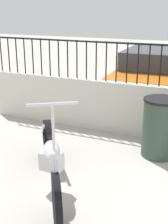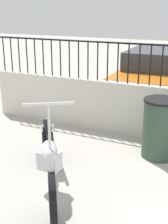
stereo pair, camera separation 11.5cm
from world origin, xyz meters
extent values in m
cylinder|color=black|center=(-5.31, 2.78, 1.33)|extent=(0.02, 0.02, 0.73)
cylinder|color=black|center=(-5.11, 2.78, 1.33)|extent=(0.02, 0.02, 0.73)
cylinder|color=black|center=(-4.91, 2.78, 1.33)|extent=(0.02, 0.02, 0.73)
cylinder|color=black|center=(-4.72, 2.78, 1.33)|extent=(0.02, 0.02, 0.73)
cylinder|color=black|center=(-4.52, 2.78, 1.33)|extent=(0.02, 0.02, 0.73)
cylinder|color=black|center=(-4.32, 2.78, 1.33)|extent=(0.02, 0.02, 0.73)
cylinder|color=black|center=(-4.13, 2.78, 1.33)|extent=(0.02, 0.02, 0.73)
cylinder|color=black|center=(-3.93, 2.78, 1.33)|extent=(0.02, 0.02, 0.73)
cylinder|color=black|center=(-3.73, 2.78, 1.33)|extent=(0.02, 0.02, 0.73)
cylinder|color=black|center=(-3.54, 2.78, 1.33)|extent=(0.02, 0.02, 0.73)
cylinder|color=black|center=(-3.34, 2.78, 1.33)|extent=(0.02, 0.02, 0.73)
cylinder|color=black|center=(-3.14, 2.78, 1.33)|extent=(0.02, 0.02, 0.73)
cylinder|color=black|center=(-2.95, 2.78, 1.33)|extent=(0.02, 0.02, 0.73)
cylinder|color=black|center=(-2.75, 2.78, 1.33)|extent=(0.02, 0.02, 0.73)
cylinder|color=black|center=(-2.55, 2.78, 1.33)|extent=(0.02, 0.02, 0.73)
cylinder|color=black|center=(-2.36, 2.78, 1.33)|extent=(0.02, 0.02, 0.73)
cylinder|color=black|center=(-2.16, 2.78, 1.33)|extent=(0.02, 0.02, 0.73)
cylinder|color=black|center=(-1.97, 2.78, 1.33)|extent=(0.02, 0.02, 0.73)
cylinder|color=black|center=(-2.43, -0.11, 0.32)|extent=(0.41, 0.58, 0.64)
cylinder|color=black|center=(-3.31, 1.23, 0.32)|extent=(0.46, 0.61, 0.66)
cylinder|color=#B7BABF|center=(-2.87, 0.56, 0.32)|extent=(0.86, 1.26, 0.06)
cube|color=silver|center=(-2.84, 0.52, 0.42)|extent=(0.28, 0.18, 0.24)
ellipsoid|color=#B7BABF|center=(-2.78, 0.42, 0.62)|extent=(0.44, 0.52, 0.18)
cube|color=black|center=(-3.15, 0.98, 0.50)|extent=(0.29, 0.32, 0.06)
cylinder|color=silver|center=(-2.48, -0.04, 0.57)|extent=(0.16, 0.21, 0.51)
sphere|color=silver|center=(-2.51, 0.01, 0.80)|extent=(0.11, 0.11, 0.11)
cylinder|color=silver|center=(-2.52, 0.04, 1.09)|extent=(0.03, 0.03, 0.54)
cylinder|color=silver|center=(-2.52, 0.04, 1.36)|extent=(0.45, 0.31, 0.03)
cylinder|color=silver|center=(-3.34, 1.15, 0.54)|extent=(0.48, 0.69, 0.45)
cylinder|color=silver|center=(-3.23, 1.22, 0.54)|extent=(0.48, 0.69, 0.45)
cylinder|color=#334738|center=(-1.78, 2.09, 0.46)|extent=(0.54, 0.54, 0.91)
cylinder|color=black|center=(-1.78, 2.09, 0.93)|extent=(0.56, 0.56, 0.04)
cylinder|color=black|center=(-3.34, 6.91, 0.32)|extent=(0.13, 0.64, 0.64)
cylinder|color=black|center=(-3.26, 4.24, 0.32)|extent=(0.13, 0.64, 0.64)
cube|color=orange|center=(-2.45, 5.60, 0.54)|extent=(1.93, 4.36, 0.60)
cube|color=#2D3338|center=(-2.45, 5.39, 1.06)|extent=(1.68, 2.12, 0.44)
camera|label=1|loc=(-1.03, -2.57, 2.29)|focal=50.00mm
camera|label=2|loc=(-0.92, -2.52, 2.29)|focal=50.00mm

